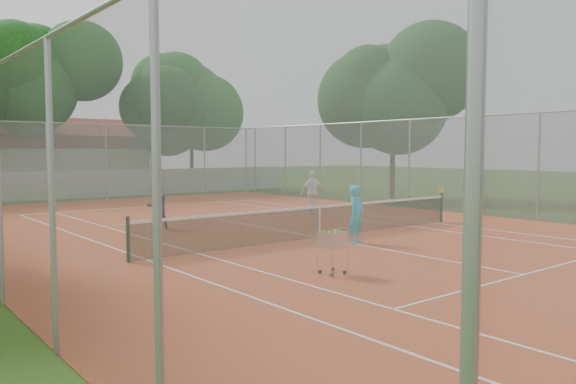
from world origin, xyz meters
TOP-DOWN VIEW (x-y plane):
  - ground at (0.00, 0.00)m, footprint 120.00×120.00m
  - court_pad at (0.00, 0.00)m, footprint 18.00×34.00m
  - court_lines at (0.00, 0.00)m, footprint 10.98×23.78m
  - tennis_net at (0.00, 0.00)m, footprint 11.88×0.10m
  - perimeter_fence at (0.00, 0.00)m, footprint 18.00×34.00m
  - boundary_wall at (0.00, 19.00)m, footprint 26.00×0.30m
  - clubhouse at (-2.00, 29.00)m, footprint 16.40×9.00m
  - tropical_trees at (0.00, 22.00)m, footprint 29.00×19.00m
  - player_near at (0.13, -1.39)m, footprint 0.68×0.54m
  - player_far_left at (-2.91, 4.79)m, footprint 0.79×0.65m
  - player_far_right at (3.93, 4.80)m, footprint 1.13×0.72m
  - ball_hopper at (-3.12, -3.89)m, footprint 0.59×0.59m

SIDE VIEW (x-z plane):
  - ground at x=0.00m, z-range 0.00..0.00m
  - court_pad at x=0.00m, z-range 0.00..0.02m
  - court_lines at x=0.00m, z-range 0.02..0.03m
  - tennis_net at x=0.00m, z-range 0.02..1.00m
  - ball_hopper at x=-3.12m, z-range 0.02..1.02m
  - boundary_wall at x=0.00m, z-range 0.00..1.50m
  - player_far_left at x=-2.91m, z-range 0.02..1.50m
  - player_near at x=0.13m, z-range 0.02..1.65m
  - player_far_right at x=3.93m, z-range 0.02..1.81m
  - perimeter_fence at x=0.00m, z-range 0.00..4.00m
  - clubhouse at x=-2.00m, z-range 0.00..4.40m
  - tropical_trees at x=0.00m, z-range 0.00..10.00m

